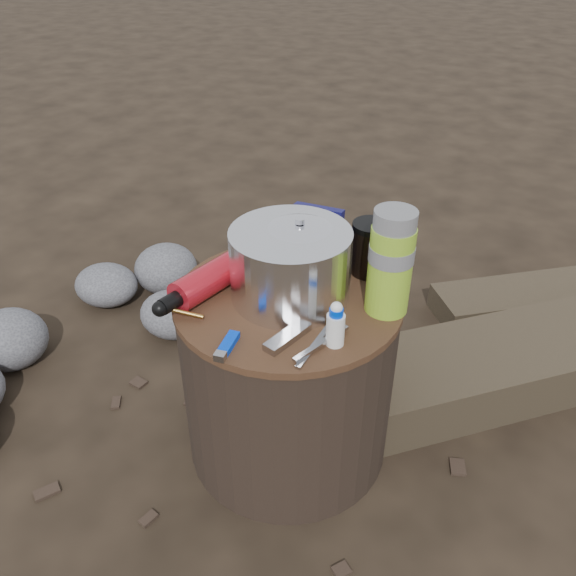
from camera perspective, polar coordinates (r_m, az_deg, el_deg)
The scene contains 14 objects.
ground at distance 1.59m, azimuth 0.00°, elevation -14.58°, with size 60.00×60.00×0.00m, color black.
stump at distance 1.43m, azimuth 0.00°, elevation -8.43°, with size 0.50×0.50×0.46m, color black.
rock_ring at distance 1.87m, azimuth -20.26°, elevation -4.31°, with size 0.46×1.00×0.20m, color #56565B, non-canonical shape.
foil_windscreen at distance 1.24m, azimuth 0.23°, elevation 2.27°, with size 0.26×0.26×0.16m, color silver.
camping_pot at distance 1.26m, azimuth 1.12°, elevation 2.95°, with size 0.17×0.17×0.17m, color silver.
fuel_bottle at distance 1.30m, azimuth -7.18°, elevation 1.10°, with size 0.07×0.28×0.07m, color #B31622, non-canonical shape.
thermos at distance 1.20m, azimuth 9.89°, elevation 2.41°, with size 0.09×0.09×0.23m, color #8FC129.
travel_mug at distance 1.35m, azimuth 7.91°, elevation 3.80°, with size 0.08×0.08×0.12m, color black.
stuff_sack at distance 1.44m, azimuth -0.18°, elevation 5.57°, with size 0.14×0.12×0.10m, color yellow.
food_pouch at distance 1.36m, azimuth 2.78°, elevation 4.91°, with size 0.12×0.03×0.15m, color #100F4A.
lighter at distance 1.15m, azimuth -5.76°, elevation -5.31°, with size 0.02×0.08×0.02m, color #0037DF.
multitool at distance 1.16m, azimuth -0.04°, elevation -4.76°, with size 0.03×0.11×0.02m, color #A09FA4.
pot_grabber at distance 1.14m, azimuth 2.60°, elevation -5.46°, with size 0.04×0.15×0.01m, color #A09FA4, non-canonical shape.
squeeze_bottle at distance 1.13m, azimuth 4.62°, elevation -3.68°, with size 0.04×0.04×0.09m, color white.
Camera 1 is at (0.52, -0.92, 1.18)m, focal length 36.76 mm.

